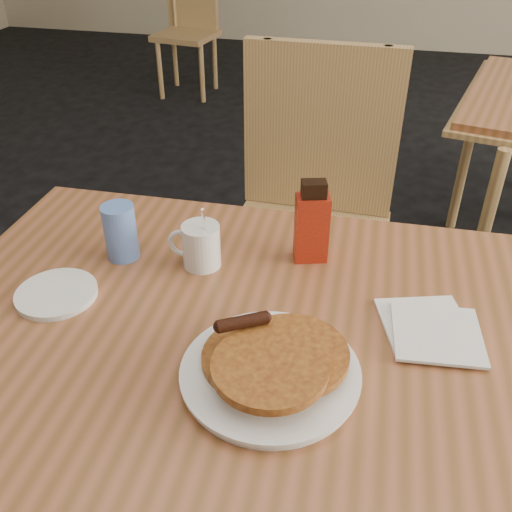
{
  "coord_description": "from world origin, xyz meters",
  "views": [
    {
      "loc": [
        0.17,
        -0.83,
        1.43
      ],
      "look_at": [
        -0.03,
        0.03,
        0.83
      ],
      "focal_mm": 40.0,
      "sensor_mm": 36.0,
      "label": 1
    }
  ],
  "objects": [
    {
      "name": "side_saucer",
      "position": [
        -0.4,
        -0.08,
        0.76
      ],
      "size": [
        0.19,
        0.19,
        0.01
      ],
      "primitive_type": "cylinder",
      "rotation": [
        0.0,
        0.0,
        0.25
      ],
      "color": "white",
      "rests_on": "main_table"
    },
    {
      "name": "chair_wall_extra",
      "position": [
        -1.32,
        3.37,
        0.53
      ],
      "size": [
        0.45,
        0.46,
        0.88
      ],
      "rotation": [
        0.0,
        0.0,
        -0.15
      ],
      "color": "tan",
      "rests_on": "floor"
    },
    {
      "name": "main_table",
      "position": [
        0.01,
        -0.08,
        0.71
      ],
      "size": [
        1.33,
        0.91,
        0.75
      ],
      "rotation": [
        0.0,
        0.0,
        0.02
      ],
      "color": "#995636",
      "rests_on": "floor"
    },
    {
      "name": "syrup_bottle",
      "position": [
        0.05,
        0.16,
        0.83
      ],
      "size": [
        0.08,
        0.06,
        0.18
      ],
      "rotation": [
        0.0,
        0.0,
        0.28
      ],
      "color": "maroon",
      "rests_on": "main_table"
    },
    {
      "name": "chair_main_far",
      "position": [
        -0.01,
        0.69,
        0.62
      ],
      "size": [
        0.48,
        0.48,
        1.03
      ],
      "rotation": [
        0.0,
        0.0,
        -0.02
      ],
      "color": "tan",
      "rests_on": "floor"
    },
    {
      "name": "blue_tumbler",
      "position": [
        -0.33,
        0.08,
        0.81
      ],
      "size": [
        0.08,
        0.08,
        0.12
      ],
      "primitive_type": "cylinder",
      "rotation": [
        0.0,
        0.0,
        -0.14
      ],
      "color": "#587ED0",
      "rests_on": "main_table"
    },
    {
      "name": "napkin_stack",
      "position": [
        0.3,
        -0.02,
        0.76
      ],
      "size": [
        0.19,
        0.2,
        0.01
      ],
      "rotation": [
        0.0,
        0.0,
        0.3
      ],
      "color": "white",
      "rests_on": "main_table"
    },
    {
      "name": "pancake_plate",
      "position": [
        0.05,
        -0.19,
        0.77
      ],
      "size": [
        0.29,
        0.29,
        0.08
      ],
      "rotation": [
        0.0,
        0.0,
        0.1
      ],
      "color": "white",
      "rests_on": "main_table"
    },
    {
      "name": "coffee_mug",
      "position": [
        -0.16,
        0.08,
        0.8
      ],
      "size": [
        0.11,
        0.08,
        0.14
      ],
      "rotation": [
        0.0,
        0.0,
        -0.37
      ],
      "color": "white",
      "rests_on": "main_table"
    }
  ]
}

